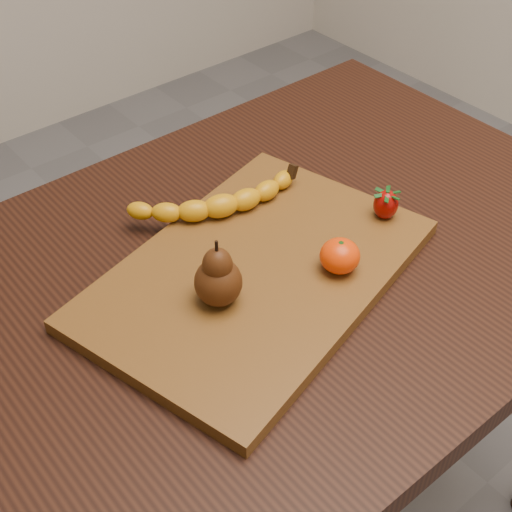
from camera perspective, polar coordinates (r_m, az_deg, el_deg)
table at (r=1.04m, az=1.60°, el=-3.88°), size 1.00×0.70×0.76m
cutting_board at (r=0.92m, az=0.00°, el=-1.40°), size 0.51×0.40×0.02m
banana at (r=0.99m, az=-2.83°, el=4.02°), size 0.22×0.12×0.03m
pear at (r=0.85m, az=-3.08°, el=-1.29°), size 0.06×0.06×0.09m
mandarin at (r=0.91m, az=6.73°, el=0.01°), size 0.06×0.06×0.04m
strawberry at (r=1.00m, az=10.36°, el=4.15°), size 0.05×0.05×0.04m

